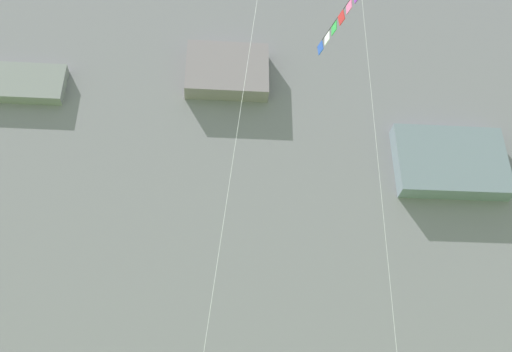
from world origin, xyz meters
TOP-DOWN VIEW (x-y plane):
  - cliff_face at (0.03, 67.05)m, footprint 180.00×26.50m
  - kite_banner_far_right at (4.47, 16.03)m, footprint 1.23×4.11m

SIDE VIEW (x-z plane):
  - kite_banner_far_right at x=4.47m, z-range 9.50..30.74m
  - cliff_face at x=0.03m, z-range 0.01..76.70m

